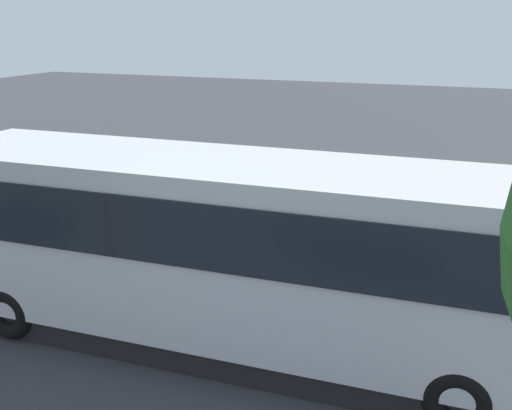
{
  "coord_description": "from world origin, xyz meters",
  "views": [
    {
      "loc": [
        -3.63,
        13.35,
        5.43
      ],
      "look_at": [
        1.53,
        0.16,
        1.1
      ],
      "focal_mm": 43.18,
      "sensor_mm": 36.0,
      "label": 1
    }
  ],
  "objects_px": {
    "tour_bus": "(231,255)",
    "parked_motorcycle_silver": "(218,269)",
    "spectator_centre": "(217,229)",
    "traffic_cone": "(268,204)",
    "spectator_left": "(258,241)",
    "stunt_motorcycle": "(204,187)",
    "spectator_far_left": "(308,237)"
  },
  "relations": [
    {
      "from": "spectator_left",
      "to": "traffic_cone",
      "type": "distance_m",
      "value": 4.88
    },
    {
      "from": "traffic_cone",
      "to": "parked_motorcycle_silver",
      "type": "bearing_deg",
      "value": 98.9
    },
    {
      "from": "stunt_motorcycle",
      "to": "traffic_cone",
      "type": "xyz_separation_m",
      "value": [
        -2.07,
        0.04,
        -0.31
      ]
    },
    {
      "from": "spectator_far_left",
      "to": "parked_motorcycle_silver",
      "type": "bearing_deg",
      "value": 32.23
    },
    {
      "from": "spectator_left",
      "to": "spectator_centre",
      "type": "distance_m",
      "value": 1.04
    },
    {
      "from": "tour_bus",
      "to": "spectator_far_left",
      "type": "relative_size",
      "value": 6.08
    },
    {
      "from": "tour_bus",
      "to": "spectator_centre",
      "type": "relative_size",
      "value": 6.13
    },
    {
      "from": "spectator_left",
      "to": "parked_motorcycle_silver",
      "type": "height_order",
      "value": "spectator_left"
    },
    {
      "from": "parked_motorcycle_silver",
      "to": "tour_bus",
      "type": "bearing_deg",
      "value": 121.0
    },
    {
      "from": "tour_bus",
      "to": "spectator_left",
      "type": "relative_size",
      "value": 6.49
    },
    {
      "from": "spectator_centre",
      "to": "traffic_cone",
      "type": "bearing_deg",
      "value": -84.18
    },
    {
      "from": "spectator_far_left",
      "to": "spectator_centre",
      "type": "xyz_separation_m",
      "value": [
        1.98,
        0.21,
        -0.01
      ]
    },
    {
      "from": "traffic_cone",
      "to": "spectator_centre",
      "type": "bearing_deg",
      "value": 95.82
    },
    {
      "from": "spectator_far_left",
      "to": "parked_motorcycle_silver",
      "type": "xyz_separation_m",
      "value": [
        1.61,
        1.01,
        -0.57
      ]
    },
    {
      "from": "parked_motorcycle_silver",
      "to": "spectator_left",
      "type": "bearing_deg",
      "value": -136.62
    },
    {
      "from": "parked_motorcycle_silver",
      "to": "traffic_cone",
      "type": "distance_m",
      "value": 5.28
    },
    {
      "from": "tour_bus",
      "to": "spectator_left",
      "type": "distance_m",
      "value": 2.64
    },
    {
      "from": "spectator_centre",
      "to": "parked_motorcycle_silver",
      "type": "height_order",
      "value": "spectator_centre"
    },
    {
      "from": "spectator_left",
      "to": "spectator_centre",
      "type": "height_order",
      "value": "spectator_centre"
    },
    {
      "from": "stunt_motorcycle",
      "to": "spectator_left",
      "type": "bearing_deg",
      "value": 127.27
    },
    {
      "from": "spectator_far_left",
      "to": "stunt_motorcycle",
      "type": "height_order",
      "value": "spectator_far_left"
    },
    {
      "from": "spectator_left",
      "to": "traffic_cone",
      "type": "xyz_separation_m",
      "value": [
        1.47,
        -4.6,
        -0.67
      ]
    },
    {
      "from": "spectator_centre",
      "to": "parked_motorcycle_silver",
      "type": "bearing_deg",
      "value": 114.57
    },
    {
      "from": "spectator_centre",
      "to": "stunt_motorcycle",
      "type": "bearing_deg",
      "value": -60.53
    },
    {
      "from": "spectator_far_left",
      "to": "stunt_motorcycle",
      "type": "xyz_separation_m",
      "value": [
        4.49,
        -4.24,
        -0.44
      ]
    },
    {
      "from": "spectator_far_left",
      "to": "parked_motorcycle_silver",
      "type": "relative_size",
      "value": 0.86
    },
    {
      "from": "spectator_centre",
      "to": "stunt_motorcycle",
      "type": "xyz_separation_m",
      "value": [
        2.52,
        -4.45,
        -0.43
      ]
    },
    {
      "from": "spectator_far_left",
      "to": "stunt_motorcycle",
      "type": "bearing_deg",
      "value": -43.35
    },
    {
      "from": "parked_motorcycle_silver",
      "to": "traffic_cone",
      "type": "height_order",
      "value": "parked_motorcycle_silver"
    },
    {
      "from": "spectator_left",
      "to": "traffic_cone",
      "type": "bearing_deg",
      "value": -72.33
    },
    {
      "from": "spectator_left",
      "to": "spectator_far_left",
      "type": "bearing_deg",
      "value": -157.33
    },
    {
      "from": "tour_bus",
      "to": "parked_motorcycle_silver",
      "type": "relative_size",
      "value": 5.23
    }
  ]
}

